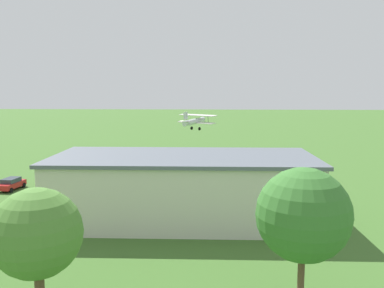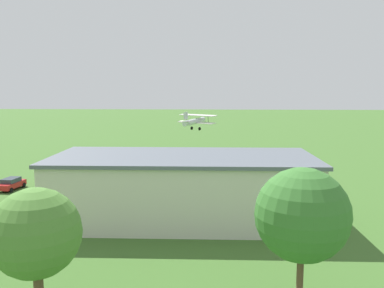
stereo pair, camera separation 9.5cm
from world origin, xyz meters
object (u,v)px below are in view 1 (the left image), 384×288
Objects in this scene: car_white at (276,184)px; car_blue at (58,183)px; tree_behind_hangar_right at (303,215)px; person_beside_truck at (143,179)px; person_crossing_taxiway at (170,179)px; person_by_parked_cars at (149,175)px; car_yellow at (103,182)px; tree_by_windsock at (37,234)px; car_red at (11,184)px; hangar at (184,188)px; biplane at (195,121)px.

car_blue reaches higher than car_white.
car_blue is 0.45× the size of tree_behind_hangar_right.
person_crossing_taxiway is (-3.75, -0.53, -0.03)m from person_beside_truck.
person_beside_truck is 3.79m from person_crossing_taxiway.
car_white is 2.74× the size of person_crossing_taxiway.
person_by_parked_cars is (17.70, -4.77, -0.05)m from car_white.
person_crossing_taxiway is (14.39, -2.52, -0.01)m from car_white.
tree_by_windsock is (-5.23, 31.89, 4.54)m from car_yellow.
car_white is 0.52× the size of tree_behind_hangar_right.
car_blue reaches higher than car_red.
car_blue reaches higher than car_yellow.
car_red is at bearing 2.56° from car_white.
hangar is 15.17× the size of person_beside_truck.
biplane is at bearing -106.71° from person_beside_truck.
person_beside_truck is at bearing -6.24° from car_white.
person_crossing_taxiway is at bearing -167.31° from car_blue.
person_by_parked_cars is (-5.52, -5.01, -0.02)m from car_yellow.
biplane is at bearing -89.34° from hangar.
car_red is 43.34m from tree_behind_hangar_right.
car_white is 1.04× the size of car_red.
car_blue is at bearing 12.69° from person_crossing_taxiway.
tree_by_windsock is at bearing 71.11° from hangar.
person_beside_truck is at bearing 73.29° from biplane.
hangar reaches higher than car_white.
car_blue is 39.71m from tree_behind_hangar_right.
car_red is 18.58m from person_by_parked_cars.
tree_behind_hangar_right is (-14.83, 32.47, 5.26)m from person_beside_truck.
person_by_parked_cars is (6.33, -17.57, -2.52)m from hangar.
car_red is 0.57× the size of tree_by_windsock.
tree_by_windsock is at bearing 90.27° from person_beside_truck.
person_crossing_taxiway reaches higher than person_by_parked_cars.
car_blue is 2.47× the size of person_by_parked_cars.
person_by_parked_cars is 38.45m from tree_behind_hangar_right.
person_by_parked_cars is at bearing -34.31° from person_crossing_taxiway.
car_red is at bearing -60.66° from tree_by_windsock.
car_blue is (17.80, -11.99, -2.45)m from hangar.
tree_behind_hangar_right reaches higher than car_yellow.
car_blue is at bearing 5.54° from car_yellow.
tree_behind_hangar_right is at bearing 114.55° from person_beside_truck.
car_blue reaches higher than person_crossing_taxiway.
hangar is 5.70× the size of car_white.
tree_behind_hangar_right is at bearing 98.97° from biplane.
hangar is at bearing 146.05° from car_blue.
person_by_parked_cars is at bearing -67.81° from tree_behind_hangar_right.
car_yellow is at bearing -56.66° from tree_behind_hangar_right.
car_blue is 2.36× the size of person_crossing_taxiway.
person_by_parked_cars is at bearing -15.09° from car_white.
hangar reaches higher than car_yellow.
car_yellow is at bearing -173.62° from car_red.
car_red is 21.17m from person_crossing_taxiway.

